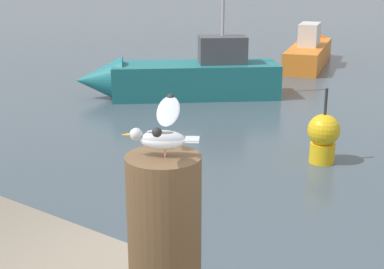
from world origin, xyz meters
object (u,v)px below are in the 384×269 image
object	(u,v)px
mooring_post	(164,235)
channel_buoy	(323,136)
seagull	(162,132)
boat_teal	(175,77)
boat_orange	(311,51)

from	to	relation	value
mooring_post	channel_buoy	bearing A→B (deg)	104.65
seagull	boat_teal	xyz separation A→B (m)	(-6.82, 9.19, -2.01)
seagull	channel_buoy	bearing A→B (deg)	104.62
seagull	channel_buoy	world-z (taller)	seagull
channel_buoy	boat_teal	bearing A→B (deg)	153.76
seagull	boat_teal	distance (m)	11.62
mooring_post	channel_buoy	world-z (taller)	mooring_post
boat_teal	channel_buoy	size ratio (longest dim) A/B	3.62
boat_orange	mooring_post	bearing A→B (deg)	-69.38
boat_teal	mooring_post	bearing A→B (deg)	-53.42
boat_orange	boat_teal	size ratio (longest dim) A/B	1.11
boat_orange	boat_teal	bearing A→B (deg)	-96.58
seagull	boat_orange	bearing A→B (deg)	110.61
boat_orange	seagull	bearing A→B (deg)	-69.39
seagull	boat_teal	world-z (taller)	boat_teal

